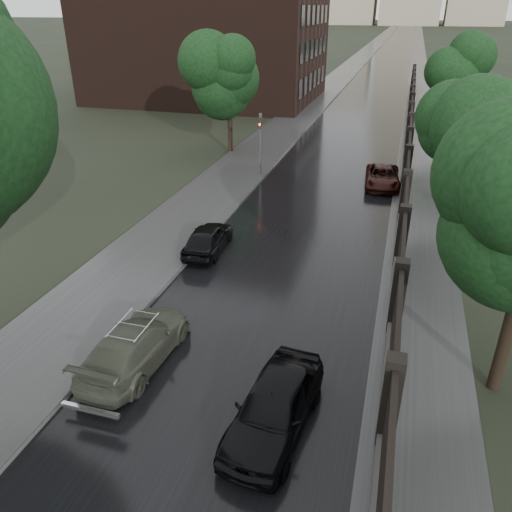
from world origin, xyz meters
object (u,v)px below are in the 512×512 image
(car_right_near, at_px, (274,406))
(car_right_far, at_px, (382,177))
(tree_right_c, at_px, (455,74))
(traffic_light, at_px, (260,140))
(tree_right_b, at_px, (478,118))
(tree_left_far, at_px, (229,79))
(hatchback_left, at_px, (208,238))
(volga_sedan, at_px, (135,344))

(car_right_near, relative_size, car_right_far, 1.01)
(tree_right_c, bearing_deg, car_right_far, -106.03)
(tree_right_c, relative_size, car_right_far, 1.64)
(traffic_light, relative_size, car_right_far, 0.94)
(tree_right_c, relative_size, traffic_light, 1.75)
(traffic_light, bearing_deg, tree_right_b, -14.24)
(car_right_far, bearing_deg, tree_left_far, 153.05)
(traffic_light, bearing_deg, hatchback_left, -86.35)
(hatchback_left, bearing_deg, tree_right_c, -115.85)
(volga_sedan, height_order, car_right_near, car_right_near)
(tree_right_b, xyz_separation_m, hatchback_left, (-11.10, -7.98, -4.32))
(tree_right_b, distance_m, volga_sedan, 19.44)
(volga_sedan, xyz_separation_m, car_right_near, (4.70, -1.41, 0.06))
(traffic_light, distance_m, hatchback_left, 11.14)
(tree_left_far, distance_m, car_right_far, 13.07)
(tree_left_far, xyz_separation_m, hatchback_left, (4.40, -15.98, -4.61))
(tree_right_b, bearing_deg, car_right_far, 142.16)
(car_right_far, bearing_deg, car_right_near, -98.31)
(tree_left_far, height_order, tree_right_c, tree_left_far)
(traffic_light, height_order, hatchback_left, traffic_light)
(tree_left_far, height_order, volga_sedan, tree_left_far)
(tree_left_far, bearing_deg, hatchback_left, -74.60)
(traffic_light, distance_m, car_right_far, 7.79)
(tree_right_b, bearing_deg, traffic_light, 165.76)
(tree_left_far, distance_m, traffic_light, 6.84)
(traffic_light, xyz_separation_m, car_right_far, (7.57, 0.29, -1.80))
(traffic_light, distance_m, volga_sedan, 18.98)
(tree_left_far, bearing_deg, tree_right_c, 32.83)
(tree_right_b, height_order, car_right_near, tree_right_b)
(tree_left_far, distance_m, tree_right_c, 18.45)
(traffic_light, bearing_deg, tree_right_c, 51.82)
(car_right_far, bearing_deg, hatchback_left, -125.64)
(traffic_light, height_order, volga_sedan, traffic_light)
(tree_left_far, distance_m, car_right_near, 27.48)
(tree_right_c, distance_m, car_right_near, 35.97)
(tree_right_c, distance_m, traffic_light, 19.26)
(traffic_light, bearing_deg, car_right_far, 2.18)
(volga_sedan, bearing_deg, tree_right_b, -121.03)
(tree_right_b, relative_size, tree_right_c, 1.00)
(tree_right_c, xyz_separation_m, car_right_near, (-5.69, -35.27, -4.22))
(car_right_far, bearing_deg, volga_sedan, -112.10)
(traffic_light, xyz_separation_m, volga_sedan, (1.41, -18.85, -1.73))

